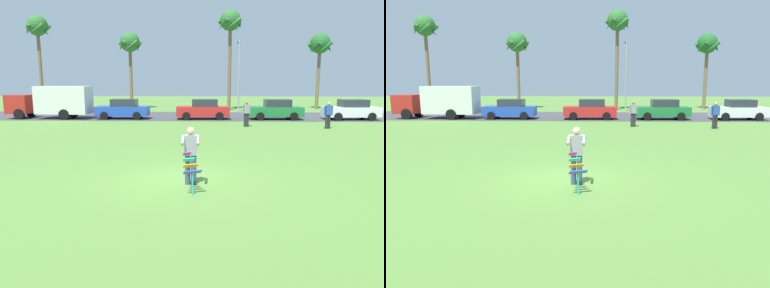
{
  "view_description": "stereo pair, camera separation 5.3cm",
  "coord_description": "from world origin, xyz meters",
  "views": [
    {
      "loc": [
        0.81,
        -10.68,
        3.07
      ],
      "look_at": [
        0.37,
        0.6,
        1.05
      ],
      "focal_mm": 33.23,
      "sensor_mm": 36.0,
      "label": 1
    },
    {
      "loc": [
        0.87,
        -10.68,
        3.07
      ],
      "look_at": [
        0.37,
        0.6,
        1.05
      ],
      "focal_mm": 33.23,
      "sensor_mm": 36.0,
      "label": 2
    }
  ],
  "objects": [
    {
      "name": "ground_plane",
      "position": [
        0.0,
        0.0,
        0.0
      ],
      "size": [
        120.0,
        120.0,
        0.0
      ],
      "primitive_type": "plane",
      "color": "#568438"
    },
    {
      "name": "parked_car_white",
      "position": [
        12.31,
        17.9,
        0.77
      ],
      "size": [
        4.26,
        1.95,
        1.6
      ],
      "color": "white",
      "rests_on": "ground"
    },
    {
      "name": "parked_car_green",
      "position": [
        6.38,
        17.9,
        0.77
      ],
      "size": [
        4.21,
        1.86,
        1.6
      ],
      "color": "#1E7238",
      "rests_on": "ground"
    },
    {
      "name": "person_walker_near",
      "position": [
        3.53,
        13.25,
        0.93
      ],
      "size": [
        0.56,
        0.27,
        1.73
      ],
      "color": "#26262B",
      "rests_on": "ground"
    },
    {
      "name": "road_strip",
      "position": [
        0.0,
        20.3,
        0.01
      ],
      "size": [
        120.0,
        8.0,
        0.01
      ],
      "primitive_type": "cube",
      "color": "#424247",
      "rests_on": "ground"
    },
    {
      "name": "streetlight_pole",
      "position": [
        4.08,
        25.5,
        4.0
      ],
      "size": [
        0.24,
        1.65,
        7.0
      ],
      "color": "#9E9EA3",
      "rests_on": "ground"
    },
    {
      "name": "palm_tree_centre_far",
      "position": [
        3.23,
        27.02,
        8.58
      ],
      "size": [
        2.58,
        2.71,
        10.13
      ],
      "color": "brown",
      "rests_on": "ground"
    },
    {
      "name": "palm_tree_far_left",
      "position": [
        12.84,
        28.63,
        6.61
      ],
      "size": [
        2.58,
        2.71,
        7.98
      ],
      "color": "brown",
      "rests_on": "ground"
    },
    {
      "name": "kite_held",
      "position": [
        0.41,
        -1.24,
        0.74
      ],
      "size": [
        0.57,
        0.72,
        1.11
      ],
      "color": "#D83399",
      "rests_on": "ground"
    },
    {
      "name": "palm_tree_left_near",
      "position": [
        -16.75,
        27.07,
        8.22
      ],
      "size": [
        2.58,
        2.71,
        9.74
      ],
      "color": "brown",
      "rests_on": "ground"
    },
    {
      "name": "person_walker_far",
      "position": [
        8.69,
        12.45,
        0.93
      ],
      "size": [
        0.57,
        0.24,
        1.73
      ],
      "color": "#26262B",
      "rests_on": "ground"
    },
    {
      "name": "parked_truck_red_cab",
      "position": [
        -11.54,
        17.9,
        1.41
      ],
      "size": [
        6.77,
        2.29,
        2.62
      ],
      "color": "#B2231E",
      "rests_on": "ground"
    },
    {
      "name": "parked_car_blue",
      "position": [
        -5.9,
        17.9,
        0.77
      ],
      "size": [
        4.2,
        1.84,
        1.6
      ],
      "color": "#2347B7",
      "rests_on": "ground"
    },
    {
      "name": "parked_car_red",
      "position": [
        0.59,
        17.9,
        0.77
      ],
      "size": [
        4.25,
        1.94,
        1.6
      ],
      "color": "red",
      "rests_on": "ground"
    },
    {
      "name": "person_kite_flyer",
      "position": [
        0.37,
        -0.42,
        0.95
      ],
      "size": [
        0.54,
        0.65,
        1.73
      ],
      "color": "#384772",
      "rests_on": "ground"
    },
    {
      "name": "palm_tree_right_near",
      "position": [
        -7.35,
        28.21,
        6.78
      ],
      "size": [
        2.58,
        2.71,
        8.17
      ],
      "color": "brown",
      "rests_on": "ground"
    }
  ]
}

